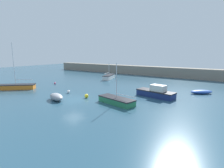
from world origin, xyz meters
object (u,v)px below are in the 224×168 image
object	(u,v)px
mooring_buoy_yellow	(86,96)
mooring_buoy_pink	(55,83)
cabin_cruiser_white	(156,92)
mooring_buoy_white	(69,92)
sailboat_tall_mast	(16,87)
sailboat_twin_hulled	(116,100)
rowboat_blue_near	(56,97)
sailboat_short_mast	(109,77)
rowboat_white_midwater	(201,92)

from	to	relation	value
mooring_buoy_yellow	mooring_buoy_pink	bearing A→B (deg)	159.94
cabin_cruiser_white	mooring_buoy_yellow	size ratio (longest dim) A/B	10.20
mooring_buoy_white	mooring_buoy_yellow	world-z (taller)	mooring_buoy_yellow
sailboat_tall_mast	mooring_buoy_pink	size ratio (longest dim) A/B	20.62
sailboat_twin_hulled	mooring_buoy_white	xyz separation A→B (m)	(-8.81, 0.59, -0.16)
sailboat_tall_mast	rowboat_blue_near	bearing A→B (deg)	135.62
rowboat_blue_near	sailboat_short_mast	xyz separation A→B (m)	(-4.80, 18.55, 0.06)
rowboat_blue_near	sailboat_tall_mast	bearing A→B (deg)	-164.00
sailboat_short_mast	sailboat_twin_hulled	bearing A→B (deg)	-159.98
rowboat_blue_near	mooring_buoy_pink	size ratio (longest dim) A/B	8.61
rowboat_white_midwater	sailboat_short_mast	world-z (taller)	sailboat_short_mast
sailboat_twin_hulled	rowboat_white_midwater	bearing A→B (deg)	-111.76
sailboat_short_mast	mooring_buoy_white	world-z (taller)	sailboat_short_mast
rowboat_white_midwater	sailboat_twin_hulled	bearing A→B (deg)	-161.69
cabin_cruiser_white	mooring_buoy_white	distance (m)	12.65
cabin_cruiser_white	rowboat_blue_near	bearing A→B (deg)	51.55
sailboat_tall_mast	mooring_buoy_pink	world-z (taller)	sailboat_tall_mast
mooring_buoy_yellow	rowboat_blue_near	bearing A→B (deg)	-129.83
sailboat_short_mast	mooring_buoy_yellow	xyz separation A→B (m)	(7.25, -15.62, -0.22)
mooring_buoy_pink	mooring_buoy_yellow	size ratio (longest dim) A/B	0.68
sailboat_tall_mast	mooring_buoy_yellow	distance (m)	13.65
rowboat_white_midwater	mooring_buoy_yellow	bearing A→B (deg)	-175.25
rowboat_white_midwater	sailboat_tall_mast	size ratio (longest dim) A/B	0.44
mooring_buoy_pink	sailboat_twin_hulled	bearing A→B (deg)	-14.72
rowboat_blue_near	sailboat_short_mast	distance (m)	19.16
sailboat_tall_mast	cabin_cruiser_white	bearing A→B (deg)	159.93
rowboat_white_midwater	mooring_buoy_pink	xyz separation A→B (m)	(-24.41, -6.82, -0.10)
rowboat_white_midwater	mooring_buoy_pink	bearing A→B (deg)	158.04
sailboat_twin_hulled	mooring_buoy_yellow	world-z (taller)	sailboat_twin_hulled
sailboat_twin_hulled	mooring_buoy_pink	xyz separation A→B (m)	(-16.80, 4.41, -0.20)
rowboat_white_midwater	cabin_cruiser_white	distance (m)	7.37
rowboat_blue_near	mooring_buoy_white	world-z (taller)	rowboat_blue_near
sailboat_short_mast	rowboat_blue_near	bearing A→B (deg)	177.08
mooring_buoy_white	sailboat_tall_mast	bearing A→B (deg)	-163.15
rowboat_blue_near	sailboat_short_mast	size ratio (longest dim) A/B	0.54
cabin_cruiser_white	sailboat_twin_hulled	world-z (taller)	sailboat_twin_hulled
sailboat_short_mast	mooring_buoy_white	xyz separation A→B (m)	(3.16, -15.04, -0.26)
sailboat_short_mast	sailboat_tall_mast	bearing A→B (deg)	143.39
rowboat_blue_near	mooring_buoy_yellow	size ratio (longest dim) A/B	5.85
rowboat_blue_near	sailboat_tall_mast	distance (m)	11.04
mooring_buoy_white	mooring_buoy_pink	bearing A→B (deg)	154.40
sailboat_tall_mast	sailboat_short_mast	bearing A→B (deg)	-150.05
sailboat_short_mast	mooring_buoy_yellow	size ratio (longest dim) A/B	10.73
rowboat_white_midwater	cabin_cruiser_white	world-z (taller)	cabin_cruiser_white
cabin_cruiser_white	sailboat_twin_hulled	distance (m)	6.34
rowboat_blue_near	sailboat_short_mast	world-z (taller)	sailboat_short_mast
cabin_cruiser_white	rowboat_blue_near	distance (m)	13.15
rowboat_white_midwater	cabin_cruiser_white	xyz separation A→B (m)	(-4.86, -5.52, 0.33)
rowboat_white_midwater	mooring_buoy_yellow	size ratio (longest dim) A/B	6.17
rowboat_white_midwater	sailboat_tall_mast	distance (m)	29.11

